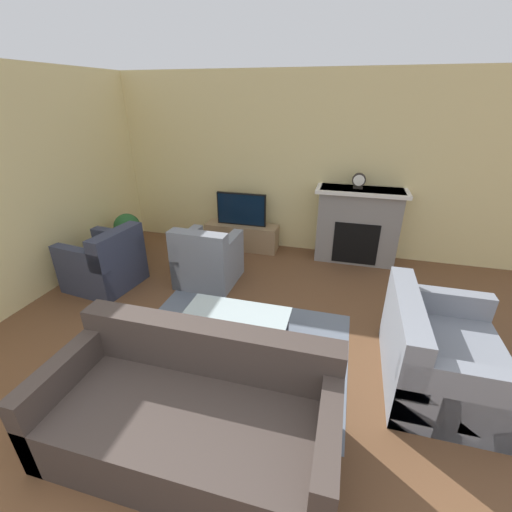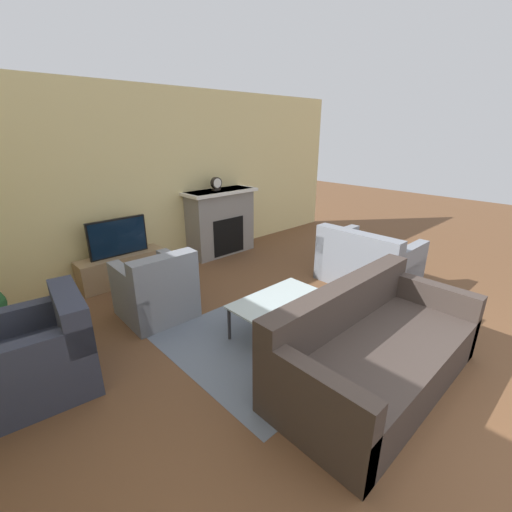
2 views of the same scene
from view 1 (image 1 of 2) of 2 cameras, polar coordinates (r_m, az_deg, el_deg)
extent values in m
cube|color=beige|center=(5.53, 4.91, 14.75)|extent=(8.37, 0.06, 2.70)
cube|color=beige|center=(4.81, -36.08, 8.44)|extent=(0.06, 7.81, 2.70)
cube|color=slate|center=(3.63, -3.53, -15.17)|extent=(2.25, 1.78, 0.00)
cube|color=gray|center=(5.41, 16.52, 4.89)|extent=(1.17, 0.44, 1.13)
cube|color=black|center=(5.27, 16.23, 1.95)|extent=(0.64, 0.01, 0.63)
cube|color=white|center=(5.22, 17.25, 10.31)|extent=(1.29, 0.50, 0.05)
cube|color=#997A56|center=(5.73, -2.36, 3.30)|extent=(1.19, 0.35, 0.42)
cube|color=black|center=(5.57, -2.45, 7.81)|extent=(0.81, 0.05, 0.53)
cube|color=black|center=(5.55, -2.53, 7.72)|extent=(0.77, 0.01, 0.49)
cube|color=#3D332D|center=(2.76, -10.91, -26.25)|extent=(2.03, 0.97, 0.42)
cube|color=#3D332D|center=(2.71, -8.09, -14.82)|extent=(2.03, 0.20, 0.40)
cube|color=#3D332D|center=(3.12, -27.94, -18.86)|extent=(0.14, 0.97, 0.66)
cube|color=#3D332D|center=(2.52, 11.63, -28.96)|extent=(0.14, 0.97, 0.66)
cube|color=gray|center=(3.54, 28.62, -15.67)|extent=(0.94, 1.22, 0.42)
cube|color=gray|center=(3.22, 23.71, -9.74)|extent=(0.20, 1.22, 0.40)
cube|color=gray|center=(3.08, 31.12, -20.33)|extent=(0.94, 0.14, 0.66)
cube|color=gray|center=(3.90, 27.48, -9.24)|extent=(0.94, 0.14, 0.66)
cube|color=#33384C|center=(5.04, -23.94, -2.24)|extent=(0.90, 0.89, 0.42)
cube|color=#33384C|center=(4.67, -22.19, 1.53)|extent=(0.30, 0.81, 0.40)
cube|color=#33384C|center=(5.19, -21.70, 0.45)|extent=(0.82, 0.24, 0.66)
cube|color=#33384C|center=(4.80, -26.87, -2.61)|extent=(0.82, 0.24, 0.66)
cube|color=gray|center=(4.75, -7.82, -1.80)|extent=(0.77, 0.78, 0.42)
cube|color=gray|center=(4.34, -9.64, 1.39)|extent=(0.76, 0.22, 0.40)
cube|color=gray|center=(4.58, -4.40, -0.98)|extent=(0.16, 0.77, 0.66)
cube|color=gray|center=(4.82, -11.24, -0.04)|extent=(0.16, 0.77, 0.66)
cylinder|color=#333338|center=(3.51, -12.54, -13.56)|extent=(0.04, 0.04, 0.37)
cylinder|color=#333338|center=(3.25, 3.52, -16.68)|extent=(0.04, 0.04, 0.37)
cylinder|color=#333338|center=(3.87, -9.17, -9.14)|extent=(0.04, 0.04, 0.37)
cylinder|color=#333338|center=(3.63, 5.21, -11.49)|extent=(0.04, 0.04, 0.37)
cube|color=silver|center=(3.41, -3.56, -10.07)|extent=(1.05, 0.58, 0.02)
cylinder|color=#47474C|center=(5.87, -20.11, 1.12)|extent=(0.22, 0.22, 0.21)
cylinder|color=#4C3823|center=(5.80, -20.35, 2.60)|extent=(0.03, 0.03, 0.12)
sphere|color=#235628|center=(5.73, -20.68, 4.63)|extent=(0.40, 0.40, 0.40)
cube|color=#28231E|center=(5.24, 16.62, 10.89)|extent=(0.13, 0.07, 0.03)
cylinder|color=#28231E|center=(5.22, 16.78, 12.06)|extent=(0.19, 0.07, 0.19)
cylinder|color=white|center=(5.18, 16.78, 11.97)|extent=(0.16, 0.00, 0.16)
camera|label=2|loc=(3.37, -67.65, 5.16)|focal=24.00mm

